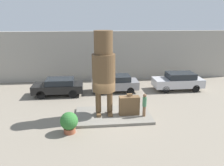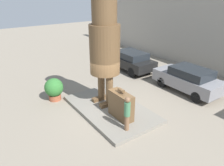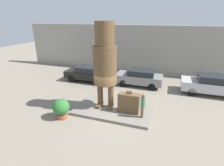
% 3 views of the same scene
% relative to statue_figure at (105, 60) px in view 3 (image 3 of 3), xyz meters
% --- Properties ---
extents(ground_plane, '(60.00, 60.00, 0.00)m').
position_rel_statue_figure_xyz_m(ground_plane, '(0.61, -0.10, -3.41)').
color(ground_plane, gray).
extents(pedestal, '(5.03, 2.95, 0.17)m').
position_rel_statue_figure_xyz_m(pedestal, '(0.61, -0.10, -3.32)').
color(pedestal, slate).
rests_on(pedestal, ground_plane).
extents(building_backdrop, '(28.00, 0.60, 5.11)m').
position_rel_statue_figure_xyz_m(building_backdrop, '(0.61, 9.20, -0.85)').
color(building_backdrop, gray).
rests_on(building_backdrop, ground_plane).
extents(statue_figure, '(1.50, 1.50, 5.53)m').
position_rel_statue_figure_xyz_m(statue_figure, '(0.00, 0.00, 0.00)').
color(statue_figure, brown).
rests_on(statue_figure, pedestal).
extents(giant_suitcase, '(1.34, 0.53, 1.49)m').
position_rel_statue_figure_xyz_m(giant_suitcase, '(1.66, -0.22, -2.59)').
color(giant_suitcase, brown).
rests_on(giant_suitcase, pedestal).
extents(tourist, '(0.27, 0.27, 1.57)m').
position_rel_statue_figure_xyz_m(tourist, '(2.60, -0.61, -2.38)').
color(tourist, brown).
rests_on(tourist, pedestal).
extents(parked_car_black, '(4.20, 1.81, 1.47)m').
position_rel_statue_figure_xyz_m(parked_car_black, '(-3.59, 4.58, -2.60)').
color(parked_car_black, black).
rests_on(parked_car_black, ground_plane).
extents(parked_car_grey, '(4.11, 1.78, 1.50)m').
position_rel_statue_figure_xyz_m(parked_car_grey, '(1.37, 5.05, -2.61)').
color(parked_car_grey, gray).
rests_on(parked_car_grey, ground_plane).
extents(parked_car_silver, '(4.46, 1.85, 1.61)m').
position_rel_statue_figure_xyz_m(parked_car_silver, '(7.19, 4.98, -2.55)').
color(parked_car_silver, '#B7B7BC').
rests_on(parked_car_silver, ground_plane).
extents(planter_pot, '(1.03, 1.03, 1.27)m').
position_rel_statue_figure_xyz_m(planter_pot, '(-2.15, -1.99, -2.72)').
color(planter_pot, brown).
rests_on(planter_pot, ground_plane).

